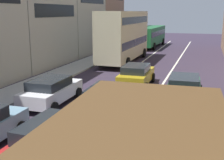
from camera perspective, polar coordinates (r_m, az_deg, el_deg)
The scene contains 12 objects.
sidewalk_left at distance 24.96m, azimuth -8.91°, elevation 1.68°, with size 2.60×64.00×0.14m, color #A0A0A0.
lane_stripe_left at distance 23.16m, azimuth 2.19°, elevation 0.76°, with size 0.16×60.00×0.01m, color silver.
lane_stripe_right at distance 22.48m, azimuth 10.55°, elevation 0.17°, with size 0.16×60.00×0.01m, color silver.
building_row_left at distance 29.48m, azimuth -16.41°, elevation 14.44°, with size 7.20×43.90×13.46m.
sedan_centre_lane_second at distance 10.22m, azimuth -11.26°, elevation -11.33°, with size 2.11×4.32×1.49m.
hatchback_centre_lane_third at distance 14.30m, azimuth -0.90°, elevation -3.87°, with size 2.17×4.35×1.49m.
sedan_left_lane_third at distance 16.28m, azimuth -11.83°, elevation -2.02°, with size 2.08×4.31×1.49m.
coupe_centre_lane_fourth at distance 19.97m, azimuth 4.80°, elevation 1.03°, with size 2.15×4.35×1.49m.
sedan_right_lane_behind_truck at distance 11.64m, azimuth 12.21°, elevation -8.25°, with size 2.11×4.33×1.49m.
wagon_right_lane_far at distance 17.02m, azimuth 13.93°, elevation -1.47°, with size 2.24×4.39×1.49m.
bus_mid_queue_primary at distance 29.39m, azimuth 2.39°, elevation 8.99°, with size 2.85×10.52×5.06m.
bus_far_queue_secondary at distance 42.63m, azimuth 7.49°, elevation 8.76°, with size 2.99×10.56×2.90m.
Camera 1 is at (4.52, -1.74, 5.00)m, focal length 46.63 mm.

